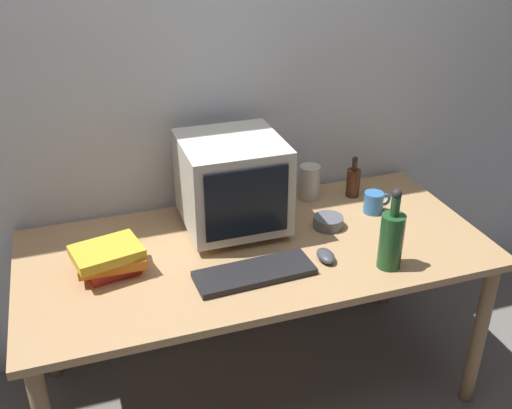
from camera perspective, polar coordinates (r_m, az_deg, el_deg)
The scene contains 12 objects.
ground_plane at distance 2.71m, azimuth 0.00°, elevation -16.84°, with size 6.00×6.00×0.00m, color slate.
back_wall at distance 2.46m, azimuth -3.57°, elevation 12.38°, with size 4.00×0.08×2.50m, color silver.
desk at distance 2.31m, azimuth 0.00°, elevation -5.56°, with size 1.76×0.82×0.71m.
crt_monitor at distance 2.31m, azimuth -2.30°, elevation 2.04°, with size 0.38×0.39×0.37m.
keyboard at distance 2.10m, azimuth -0.14°, elevation -6.55°, with size 0.42×0.15×0.02m, color black.
computer_mouse at distance 2.19m, azimuth 6.68°, elevation -4.89°, with size 0.06×0.10×0.04m, color #3F3F47.
bottle_tall at distance 2.15m, azimuth 12.80°, elevation -3.18°, with size 0.08×0.08×0.31m.
bottle_short at distance 2.64m, azimuth 9.27°, elevation 2.20°, with size 0.06×0.06×0.19m.
book_stack at distance 2.15m, azimuth -13.81°, elevation -5.02°, with size 0.26×0.21×0.11m.
mug at distance 2.53m, azimuth 11.21°, elevation 0.20°, with size 0.12×0.08×0.09m.
cd_spindle at distance 2.40m, azimuth 6.91°, elevation -1.67°, with size 0.12×0.12×0.04m, color #595B66.
metal_canister at distance 2.59m, azimuth 5.13°, elevation 2.14°, with size 0.09×0.09×0.15m, color #B7B2A8.
Camera 1 is at (-0.61, -1.82, 1.91)m, focal length 41.90 mm.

